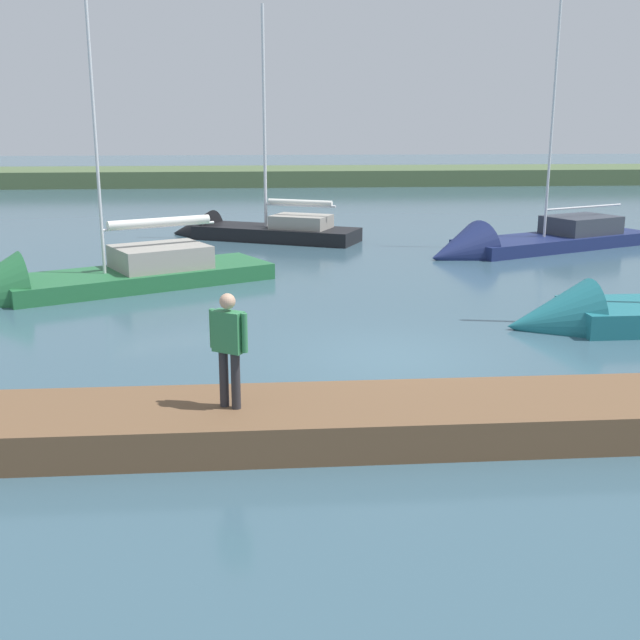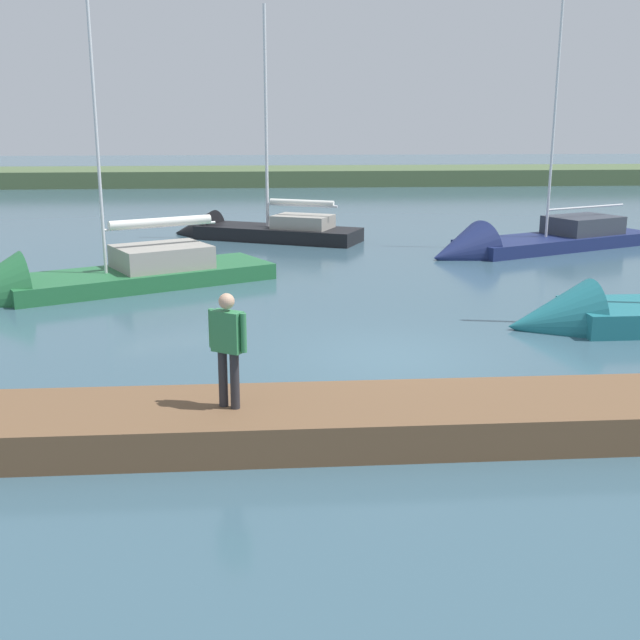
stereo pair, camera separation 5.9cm
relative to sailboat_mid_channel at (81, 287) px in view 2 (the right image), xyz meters
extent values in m
plane|color=#385666|center=(-7.86, 7.13, -0.16)|extent=(200.00, 200.00, 0.00)
cube|color=#4C603D|center=(-7.86, -39.64, -0.16)|extent=(180.00, 8.00, 2.40)
cube|color=brown|center=(-7.86, 11.23, 0.13)|extent=(20.87, 2.06, 0.59)
cone|color=#1E6B75|center=(-12.00, 5.09, -0.07)|extent=(2.01, 2.23, 2.21)
cube|color=#236638|center=(-1.61, -0.84, -0.10)|extent=(8.11, 5.86, 0.84)
cube|color=gray|center=(-2.19, -1.14, 0.66)|extent=(3.33, 3.08, 0.67)
cylinder|color=silver|center=(-0.66, -0.34, 4.83)|extent=(0.09, 0.09, 9.01)
cylinder|color=silver|center=(-2.22, -1.15, 1.58)|extent=(3.16, 1.68, 0.07)
cylinder|color=silver|center=(-2.22, -1.15, 1.70)|extent=(2.93, 1.69, 0.26)
cube|color=black|center=(-5.92, -9.69, -0.11)|extent=(7.06, 4.85, 0.99)
cone|color=black|center=(-2.36, -11.37, -0.11)|extent=(2.66, 2.76, 2.14)
cube|color=gray|center=(-6.93, -9.21, 0.66)|extent=(2.74, 2.45, 0.53)
cylinder|color=silver|center=(-5.50, -9.89, 4.72)|extent=(0.13, 0.13, 8.67)
cylinder|color=silver|center=(-6.89, -9.23, 1.32)|extent=(2.81, 1.40, 0.10)
cylinder|color=silver|center=(-6.89, -9.23, 1.44)|extent=(2.58, 1.37, 0.21)
cube|color=navy|center=(-16.67, -6.79, -0.07)|extent=(8.68, 5.69, 0.77)
cone|color=navy|center=(-12.28, -4.79, -0.07)|extent=(2.96, 3.08, 2.40)
cube|color=#333842|center=(-17.91, -7.36, 0.66)|extent=(3.26, 2.91, 0.68)
cylinder|color=silver|center=(-16.15, -6.55, 5.31)|extent=(0.10, 0.10, 9.99)
cylinder|color=silver|center=(-18.01, -7.40, 1.35)|extent=(3.76, 1.77, 0.08)
cylinder|color=#28282D|center=(-4.59, 11.24, 0.87)|extent=(0.14, 0.14, 0.88)
cylinder|color=#28282D|center=(-4.77, 11.36, 0.87)|extent=(0.14, 0.14, 0.88)
cube|color=#337F4C|center=(-4.68, 11.30, 1.62)|extent=(0.52, 0.44, 0.62)
sphere|color=tan|center=(-4.68, 11.30, 2.08)|extent=(0.24, 0.24, 0.24)
cylinder|color=#337F4C|center=(-4.44, 11.14, 1.63)|extent=(0.09, 0.09, 0.59)
cylinder|color=#337F4C|center=(-4.92, 11.45, 1.63)|extent=(0.09, 0.09, 0.59)
camera|label=1|loc=(-5.14, 22.52, 4.65)|focal=43.81mm
camera|label=2|loc=(-5.20, 22.53, 4.65)|focal=43.81mm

